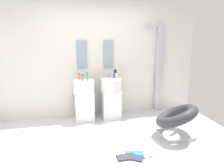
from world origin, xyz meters
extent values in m
cube|color=silver|center=(0.00, 0.00, -0.02)|extent=(4.80, 3.60, 0.04)
cube|color=silver|center=(0.00, 1.65, 1.30)|extent=(4.80, 0.10, 2.60)
cube|color=white|center=(-0.30, 1.32, 0.30)|extent=(0.40, 0.40, 0.60)
cylinder|color=white|center=(-0.30, 1.32, 0.75)|extent=(0.45, 0.45, 0.30)
cylinder|color=#B7BABF|center=(-0.30, 1.44, 0.95)|extent=(0.02, 0.02, 0.10)
cube|color=white|center=(0.30, 1.32, 0.30)|extent=(0.40, 0.40, 0.60)
cylinder|color=white|center=(0.30, 1.32, 0.75)|extent=(0.45, 0.45, 0.30)
cylinder|color=#B7BABF|center=(0.30, 1.44, 0.95)|extent=(0.02, 0.02, 0.10)
cube|color=#8C9EA8|center=(-0.30, 1.58, 1.40)|extent=(0.22, 0.03, 0.60)
cube|color=#8C9EA8|center=(0.30, 1.58, 1.40)|extent=(0.22, 0.03, 0.60)
cube|color=#B7BABF|center=(1.51, 1.53, 1.02)|extent=(0.14, 0.08, 2.05)
cylinder|color=#B7BABF|center=(1.36, 1.51, 2.03)|extent=(0.30, 0.02, 0.02)
cylinder|color=#B7BABF|center=(1.21, 1.48, 2.03)|extent=(0.24, 0.24, 0.02)
cube|color=#B7BABF|center=(1.25, 0.14, 0.03)|extent=(0.56, 0.50, 0.06)
cylinder|color=#B7BABF|center=(1.25, 0.14, 0.20)|extent=(0.05, 0.05, 0.34)
torus|color=#333338|center=(1.25, 0.14, 0.40)|extent=(1.09, 1.09, 0.49)
cube|color=white|center=(0.34, -0.26, 0.01)|extent=(0.99, 0.77, 0.01)
cube|color=navy|center=(0.27, -0.40, 0.02)|extent=(0.32, 0.27, 0.03)
cube|color=#38383D|center=(0.16, -0.37, 0.03)|extent=(0.28, 0.16, 0.03)
cube|color=teal|center=(0.31, -0.33, 0.02)|extent=(0.30, 0.24, 0.03)
cylinder|color=white|center=(0.57, -0.40, 0.05)|extent=(0.09, 0.09, 0.08)
cylinder|color=#99999E|center=(-0.34, 1.16, 0.95)|extent=(0.06, 0.06, 0.11)
cylinder|color=black|center=(-0.34, 1.16, 1.02)|extent=(0.03, 0.03, 0.02)
cylinder|color=#4C72B7|center=(0.39, 1.39, 0.98)|extent=(0.05, 0.05, 0.15)
cylinder|color=black|center=(0.39, 1.39, 1.06)|extent=(0.03, 0.03, 0.02)
cylinder|color=#C68C38|center=(-0.39, 1.39, 0.95)|extent=(0.05, 0.05, 0.10)
cylinder|color=black|center=(-0.39, 1.39, 1.01)|extent=(0.03, 0.03, 0.02)
cylinder|color=silver|center=(0.39, 1.19, 0.97)|extent=(0.05, 0.05, 0.14)
cylinder|color=black|center=(0.39, 1.19, 1.05)|extent=(0.03, 0.03, 0.02)
cylinder|color=#59996B|center=(-0.23, 1.17, 0.98)|extent=(0.04, 0.04, 0.16)
cylinder|color=black|center=(-0.23, 1.17, 1.06)|extent=(0.02, 0.02, 0.02)
cylinder|color=black|center=(0.41, 1.35, 0.98)|extent=(0.04, 0.04, 0.17)
cylinder|color=black|center=(0.41, 1.35, 1.08)|extent=(0.02, 0.02, 0.02)
camera|label=1|loc=(-0.66, -3.11, 1.82)|focal=34.01mm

